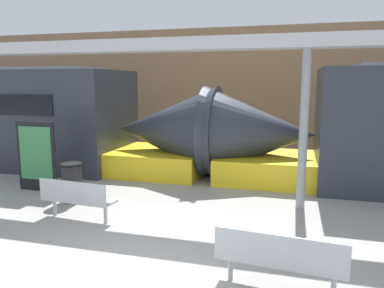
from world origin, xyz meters
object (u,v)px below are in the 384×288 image
at_px(poster_board, 37,156).
at_px(bench_near, 280,257).
at_px(bench_far, 76,197).
at_px(trash_bin, 72,182).
at_px(support_column_near, 304,131).

bearing_deg(poster_board, bench_near, -27.53).
relative_size(bench_near, bench_far, 1.10).
bearing_deg(trash_bin, bench_far, -53.62).
distance_m(bench_near, bench_far, 4.30).
bearing_deg(bench_far, bench_near, -16.65).
xyz_separation_m(bench_near, trash_bin, (-4.78, 2.65, -0.04)).
distance_m(bench_far, poster_board, 2.70).
distance_m(trash_bin, support_column_near, 5.32).
bearing_deg(support_column_near, bench_far, -155.21).
xyz_separation_m(bench_far, support_column_near, (4.31, 1.99, 1.23)).
height_order(poster_board, support_column_near, support_column_near).
height_order(bench_near, trash_bin, trash_bin).
bearing_deg(trash_bin, bench_near, -28.97).
height_order(bench_near, support_column_near, support_column_near).
relative_size(trash_bin, support_column_near, 0.26).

